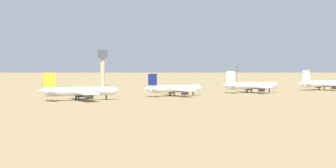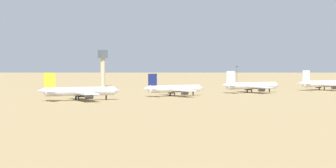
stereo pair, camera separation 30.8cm
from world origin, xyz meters
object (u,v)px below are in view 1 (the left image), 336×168
at_px(parked_jet_navy_2, 174,89).
at_px(parked_jet_white_4, 323,84).
at_px(control_tower, 103,65).
at_px(parked_jet_yellow_1, 80,91).
at_px(light_pole_mid, 237,74).
at_px(parked_jet_white_3, 251,86).

xyz_separation_m(parked_jet_navy_2, parked_jet_white_4, (110.93, 3.07, 0.25)).
bearing_deg(control_tower, parked_jet_yellow_1, -121.10).
distance_m(parked_jet_yellow_1, parked_jet_white_4, 164.85).
distance_m(parked_jet_white_4, light_pole_mid, 95.57).
bearing_deg(parked_jet_white_4, parked_jet_white_3, -172.87).
bearing_deg(parked_jet_white_3, light_pole_mid, 63.79).
distance_m(parked_jet_navy_2, parked_jet_white_4, 110.98).
bearing_deg(parked_jet_white_4, control_tower, 134.02).
distance_m(parked_jet_navy_2, parked_jet_white_3, 54.23).
relative_size(parked_jet_yellow_1, parked_jet_white_4, 1.02).
bearing_deg(parked_jet_navy_2, parked_jet_yellow_1, -170.85).
xyz_separation_m(parked_jet_white_3, parked_jet_white_4, (56.84, -0.87, -0.00)).
height_order(parked_jet_yellow_1, parked_jet_white_3, parked_jet_yellow_1).
xyz_separation_m(parked_jet_yellow_1, parked_jet_navy_2, (53.71, 5.09, -0.33)).
xyz_separation_m(parked_jet_white_4, control_tower, (-87.30, 120.07, 11.42)).
height_order(parked_jet_yellow_1, parked_jet_white_4, parked_jet_yellow_1).
xyz_separation_m(parked_jet_yellow_1, light_pole_mid, (176.57, 102.88, 4.20)).
xyz_separation_m(parked_jet_white_4, light_pole_mid, (11.92, 94.72, 4.28)).
relative_size(parked_jet_yellow_1, control_tower, 1.46).
xyz_separation_m(parked_jet_white_3, light_pole_mid, (68.76, 93.85, 4.28)).
distance_m(parked_jet_white_4, control_tower, 148.89).
bearing_deg(control_tower, parked_jet_navy_2, -100.87).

